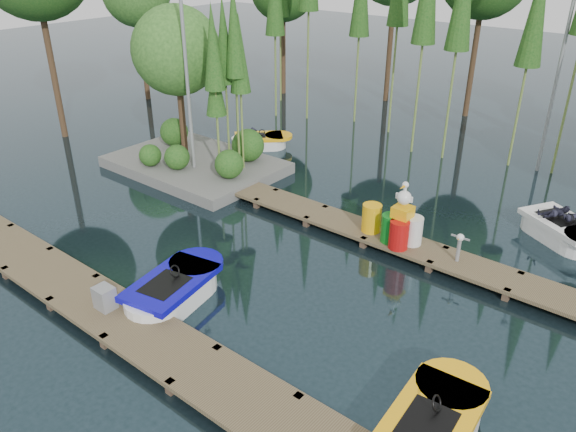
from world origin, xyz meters
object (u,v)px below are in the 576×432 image
Objects in this scene: boat_yellow_far at (260,141)px; yellow_barrel at (372,218)px; island at (190,82)px; utility_cabinet at (105,298)px; boat_blue at (174,290)px; drum_cluster at (401,226)px.

yellow_barrel is (7.68, -3.83, 0.45)m from boat_yellow_far.
island reaches higher than utility_cabinet.
boat_blue is (6.16, -6.35, -2.89)m from island.
utility_cabinet is at bearing -90.33° from boat_yellow_far.
yellow_barrel reaches higher than utility_cabinet.
utility_cabinet is at bearing -54.78° from island.
island is 9.89m from utility_cabinet.
drum_cluster is (9.26, -0.94, -2.34)m from island.
island is 9.31m from boat_blue.
yellow_barrel is at bearing -51.34° from boat_yellow_far.
island reaches higher than boat_yellow_far.
drum_cluster is (3.10, 5.41, 0.55)m from boat_blue.
utility_cabinet is 7.82m from drum_cluster.
island is 2.62× the size of boat_yellow_far.
island is at bearing -125.35° from boat_yellow_far.
boat_yellow_far is 9.58m from drum_cluster.
utility_cabinet is at bearing -125.33° from boat_blue.
boat_blue is at bearing -110.55° from yellow_barrel.
boat_blue is 1.61m from utility_cabinet.
boat_yellow_far is 1.40× the size of drum_cluster.
drum_cluster is at bearing -49.42° from boat_yellow_far.
island is 12.35× the size of utility_cabinet.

